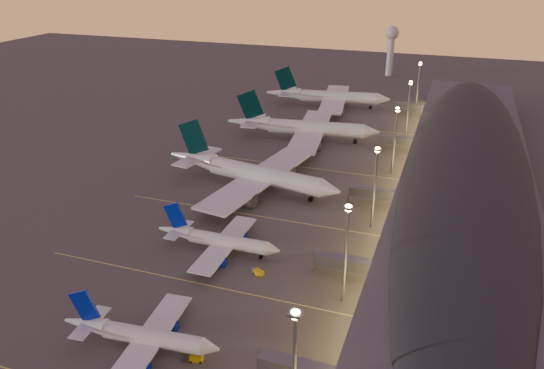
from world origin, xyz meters
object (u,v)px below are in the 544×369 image
Objects in this scene: airliner_narrow_south at (140,335)px; airliner_wide_far at (328,97)px; airliner_narrow_north at (218,240)px; radar_tower at (391,42)px; airliner_wide_mid at (302,128)px; baggage_tug_b at (194,358)px; airliner_wide_near at (250,173)px; baggage_tug_c at (257,272)px.

airliner_wide_far is (-9.24, 199.33, 2.20)m from airliner_narrow_south.
airliner_narrow_north is 1.13× the size of radar_tower.
airliner_wide_mid is at bearing -96.59° from radar_tower.
radar_tower reaches higher than baggage_tug_b.
airliner_narrow_north is 0.54× the size of airliner_wide_mid.
airliner_wide_near is 2.12× the size of radar_tower.
radar_tower reaches higher than baggage_tug_c.
baggage_tug_b is (21.24, -85.08, -5.13)m from airliner_wide_near.
radar_tower is 291.04m from baggage_tug_b.
radar_tower is at bearing 82.88° from airliner_narrow_south.
radar_tower is 256.76m from baggage_tug_c.
radar_tower is at bearing 117.60° from baggage_tug_c.
airliner_wide_far is 166.20m from baggage_tug_c.
radar_tower is (19.74, 205.18, 16.18)m from airliner_wide_near.
radar_tower is at bearing 76.44° from airliner_wide_mid.
radar_tower reaches higher than airliner_narrow_south.
radar_tower is at bearing 74.26° from baggage_tug_b.
airliner_wide_mid is at bearing -95.50° from airliner_wide_far.
airliner_narrow_north is (-1.42, 41.86, 0.13)m from airliner_narrow_south.
airliner_narrow_south is 8.10× the size of baggage_tug_b.
radar_tower is (17.17, 148.54, 16.27)m from airliner_wide_mid.
baggage_tug_b is (18.67, -141.71, -5.05)m from airliner_wide_mid.
airliner_wide_far is (-0.23, 113.92, -0.20)m from airliner_wide_near.
airliner_wide_mid is 57.36m from airliner_wide_far.
airliner_wide_mid is 2.09× the size of radar_tower.
radar_tower is at bearing 94.19° from airliner_wide_near.
airliner_wide_mid reaches higher than baggage_tug_b.
baggage_tug_b is at bearing -3.49° from airliner_narrow_south.
airliner_narrow_south is at bearing -83.58° from baggage_tug_c.
airliner_wide_mid reaches higher than airliner_narrow_north.
airliner_narrow_north is at bearing -179.16° from baggage_tug_c.
airliner_narrow_south is 0.52× the size of airliner_wide_near.
baggage_tug_b is at bearing -92.13° from airliner_wide_far.
baggage_tug_c is at bearing 64.33° from airliner_narrow_south.
airliner_narrow_south is 0.97× the size of airliner_narrow_north.
baggage_tug_c is at bearing -90.57° from airliner_wide_far.
airliner_wide_mid is 143.03m from baggage_tug_b.
radar_tower is at bearing 69.37° from airliner_wide_far.
airliner_wide_far is at bearing 87.65° from airliner_narrow_south.
airliner_wide_near is at bearing 99.57° from airliner_narrow_north.
airliner_wide_near reaches higher than baggage_tug_b.
airliner_wide_near is 113.92m from airliner_wide_far.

